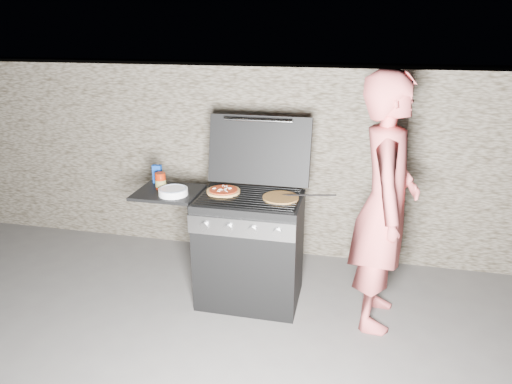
% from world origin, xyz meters
% --- Properties ---
extents(ground, '(50.00, 50.00, 0.00)m').
position_xyz_m(ground, '(0.00, 0.00, 0.00)').
color(ground, '#4F4B48').
extents(stone_wall, '(8.00, 0.35, 1.80)m').
position_xyz_m(stone_wall, '(0.00, 1.05, 0.90)').
color(stone_wall, gray).
rests_on(stone_wall, ground).
extents(gas_grill, '(1.34, 0.79, 0.91)m').
position_xyz_m(gas_grill, '(-0.25, 0.00, 0.46)').
color(gas_grill, black).
rests_on(gas_grill, ground).
extents(pizza_topped, '(0.34, 0.34, 0.03)m').
position_xyz_m(pizza_topped, '(-0.22, 0.04, 0.93)').
color(pizza_topped, tan).
rests_on(pizza_topped, gas_grill).
extents(pizza_plain, '(0.28, 0.28, 0.01)m').
position_xyz_m(pizza_plain, '(0.24, 0.00, 0.92)').
color(pizza_plain, '#B1803A').
rests_on(pizza_plain, gas_grill).
extents(sauce_jar, '(0.11, 0.11, 0.13)m').
position_xyz_m(sauce_jar, '(-0.75, 0.04, 0.97)').
color(sauce_jar, maroon).
rests_on(sauce_jar, gas_grill).
extents(blue_carton, '(0.08, 0.05, 0.15)m').
position_xyz_m(blue_carton, '(-0.83, 0.17, 0.98)').
color(blue_carton, navy).
rests_on(blue_carton, gas_grill).
extents(plate_stack, '(0.26, 0.26, 0.05)m').
position_xyz_m(plate_stack, '(-0.59, -0.08, 0.93)').
color(plate_stack, white).
rests_on(plate_stack, gas_grill).
extents(person, '(0.49, 0.71, 1.88)m').
position_xyz_m(person, '(1.00, -0.04, 0.94)').
color(person, '#D05756').
rests_on(person, ground).
extents(tongs, '(0.44, 0.13, 0.09)m').
position_xyz_m(tongs, '(0.44, 0.00, 0.96)').
color(tongs, black).
rests_on(tongs, gas_grill).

